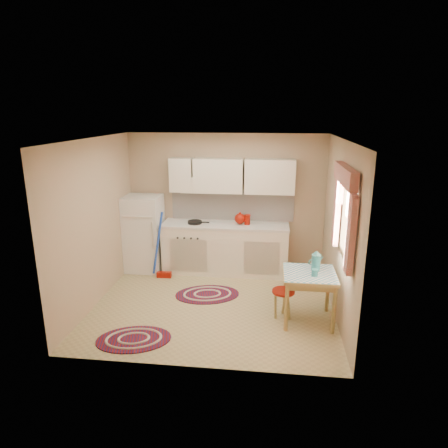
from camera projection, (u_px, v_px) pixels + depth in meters
The scene contains 14 objects.
room_shell at pixel (226, 200), 5.95m from camera, with size 3.64×3.60×2.52m.
fridge at pixel (144, 233), 7.34m from camera, with size 0.65×0.60×1.40m, color white.
broom at pixel (163, 246), 6.99m from camera, with size 0.28×0.12×1.20m, color blue, non-canonical shape.
base_cabinets at pixel (225, 249), 7.29m from camera, with size 2.25×0.60×0.88m, color white.
countertop at pixel (225, 225), 7.17m from camera, with size 2.27×0.62×0.04m, color silver.
frying_pan at pixel (195, 222), 7.17m from camera, with size 0.25×0.25×0.05m, color black.
red_kettle at pixel (240, 219), 7.10m from camera, with size 0.21×0.19×0.21m, color #931105, non-canonical shape.
red_canister at pixel (247, 220), 7.10m from camera, with size 0.10×0.10×0.16m, color #931105.
table at pixel (308, 297), 5.59m from camera, with size 0.72×0.72×0.72m, color tan.
stool at pixel (283, 304), 5.72m from camera, with size 0.32×0.32×0.42m, color #931105.
coffee_pot at pixel (316, 260), 5.55m from camera, with size 0.15×0.13×0.31m, color teal, non-canonical shape.
mug at pixel (315, 273), 5.37m from camera, with size 0.09×0.09×0.10m, color teal.
rug_center at pixel (207, 294), 6.47m from camera, with size 1.03×0.69×0.02m, color maroon, non-canonical shape.
rug_left at pixel (134, 339), 5.20m from camera, with size 0.97×0.65×0.02m, color maroon, non-canonical shape.
Camera 1 is at (0.81, -5.55, 2.87)m, focal length 32.00 mm.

